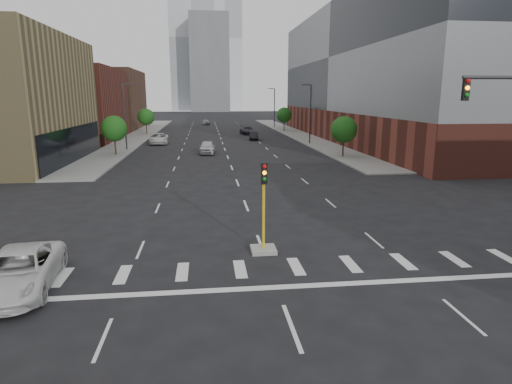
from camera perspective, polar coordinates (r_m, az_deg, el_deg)
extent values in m
plane|color=black|center=(13.12, 6.65, -21.83)|extent=(400.00, 400.00, 0.00)
cube|color=gray|center=(85.70, -15.09, 7.38)|extent=(5.00, 92.00, 0.15)
cube|color=gray|center=(86.62, 5.13, 7.82)|extent=(5.00, 92.00, 0.15)
cube|color=brown|center=(80.43, -25.15, 10.54)|extent=(20.00, 22.00, 12.00)
cube|color=brown|center=(105.46, -20.76, 11.43)|extent=(20.00, 24.00, 13.00)
cube|color=brown|center=(77.63, 17.98, 8.49)|extent=(24.00, 70.00, 5.00)
cube|color=slate|center=(77.71, 18.56, 16.59)|extent=(24.00, 70.00, 17.00)
cube|color=#B2B7BC|center=(232.19, -8.46, 19.43)|extent=(22.00, 22.00, 70.00)
cube|color=#B2B7BC|center=(272.73, -4.24, 19.56)|extent=(20.00, 20.00, 80.00)
cube|color=slate|center=(211.01, -6.23, 16.63)|extent=(18.00, 18.00, 44.00)
cube|color=#999993|center=(20.98, 0.99, -7.70)|extent=(1.20, 1.20, 0.20)
cylinder|color=gold|center=(20.45, 1.01, -3.23)|extent=(0.14, 0.14, 3.20)
cube|color=black|center=(19.80, 1.10, 2.48)|extent=(0.28, 0.18, 1.00)
sphere|color=red|center=(19.64, 1.15, 3.43)|extent=(0.18, 0.18, 0.18)
sphere|color=orange|center=(19.70, 1.14, 2.57)|extent=(0.18, 0.18, 0.18)
sphere|color=#0C7F19|center=(19.75, 1.14, 1.71)|extent=(0.18, 0.18, 0.18)
cube|color=black|center=(21.27, 26.19, 12.21)|extent=(0.28, 0.18, 1.00)
sphere|color=red|center=(21.18, 26.46, 13.14)|extent=(0.18, 0.18, 0.18)
sphere|color=orange|center=(21.17, 26.38, 12.33)|extent=(0.18, 0.18, 0.18)
sphere|color=#0C7F19|center=(21.17, 26.30, 11.52)|extent=(0.18, 0.18, 0.18)
cylinder|color=#2D2D30|center=(67.51, 7.26, 10.15)|extent=(0.20, 0.20, 9.00)
cube|color=#2D2D30|center=(67.28, 6.69, 13.99)|extent=(1.40, 0.22, 0.15)
cylinder|color=#2D2D30|center=(101.82, 2.47, 11.08)|extent=(0.20, 0.20, 9.00)
cube|color=#2D2D30|center=(101.66, 2.04, 13.62)|extent=(1.40, 0.22, 0.15)
cylinder|color=#2D2D30|center=(61.52, -17.09, 9.46)|extent=(0.20, 0.20, 9.00)
cube|color=#2D2D30|center=(61.33, -16.62, 13.70)|extent=(1.40, 0.22, 0.15)
cylinder|color=#382619|center=(56.99, -18.23, 5.65)|extent=(0.20, 0.20, 1.75)
sphere|color=#194713|center=(56.78, -18.40, 8.03)|extent=(3.20, 3.20, 3.20)
cylinder|color=#382619|center=(86.47, -14.37, 8.10)|extent=(0.20, 0.20, 1.75)
sphere|color=#194713|center=(86.33, -14.46, 9.67)|extent=(3.20, 3.20, 3.20)
cylinder|color=#382619|center=(53.54, 11.52, 5.62)|extent=(0.20, 0.20, 1.75)
sphere|color=#194713|center=(53.31, 11.64, 8.15)|extent=(3.20, 3.20, 3.20)
cylinder|color=#382619|center=(92.23, 3.76, 8.73)|extent=(0.20, 0.20, 1.75)
sphere|color=#194713|center=(92.09, 3.78, 10.20)|extent=(3.20, 3.20, 3.20)
imported|color=silver|center=(56.58, -6.49, 5.97)|extent=(2.27, 5.04, 1.68)
imported|color=black|center=(74.09, -0.31, 7.52)|extent=(1.86, 4.30, 1.38)
imported|color=silver|center=(69.22, -12.82, 6.95)|extent=(3.06, 6.08, 1.65)
imported|color=#232328|center=(84.47, -1.18, 8.24)|extent=(2.90, 5.77, 1.61)
imported|color=#9C9DA0|center=(113.37, -6.69, 9.26)|extent=(2.10, 4.35, 1.43)
imported|color=silver|center=(19.23, -29.06, -9.17)|extent=(3.13, 5.82, 1.55)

